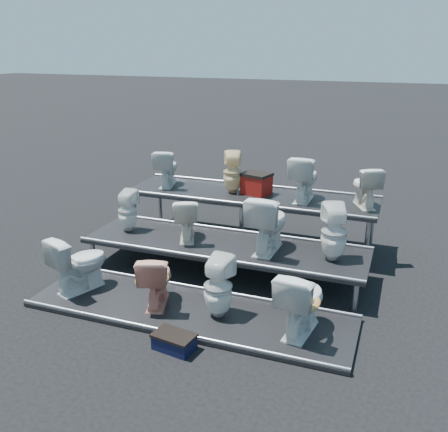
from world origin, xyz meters
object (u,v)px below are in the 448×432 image
(toilet_2, at_px, (218,287))
(step_stool, at_px, (174,343))
(toilet_6, at_px, (268,223))
(toilet_10, at_px, (304,178))
(red_crate, at_px, (256,185))
(toilet_3, at_px, (301,301))
(toilet_8, at_px, (167,168))
(toilet_4, at_px, (128,211))
(toilet_11, at_px, (365,186))
(toilet_7, at_px, (334,232))
(toilet_0, at_px, (79,263))
(toilet_1, at_px, (156,279))
(toilet_9, at_px, (233,172))
(toilet_5, at_px, (186,218))

(toilet_2, xyz_separation_m, step_stool, (-0.24, -0.77, -0.37))
(toilet_6, bearing_deg, toilet_10, -97.24)
(toilet_10, bearing_deg, red_crate, -3.12)
(toilet_3, height_order, toilet_8, toilet_8)
(toilet_4, bearing_deg, toilet_11, -160.23)
(toilet_4, bearing_deg, toilet_3, 156.09)
(toilet_10, xyz_separation_m, red_crate, (-0.81, 0.06, -0.21))
(toilet_3, bearing_deg, toilet_11, -90.73)
(toilet_6, bearing_deg, toilet_7, -177.32)
(toilet_3, xyz_separation_m, step_stool, (-1.27, -0.77, -0.38))
(toilet_4, relative_size, toilet_7, 0.83)
(toilet_2, height_order, toilet_11, toilet_11)
(toilet_6, relative_size, toilet_8, 1.29)
(toilet_6, relative_size, red_crate, 1.93)
(toilet_0, relative_size, red_crate, 1.83)
(toilet_10, height_order, red_crate, toilet_10)
(red_crate, bearing_deg, toilet_1, -84.53)
(toilet_2, bearing_deg, toilet_4, -26.93)
(toilet_0, xyz_separation_m, toilet_1, (1.17, 0.00, -0.04))
(toilet_2, relative_size, toilet_4, 1.20)
(toilet_8, bearing_deg, toilet_4, 75.12)
(toilet_8, height_order, step_stool, toilet_8)
(toilet_10, bearing_deg, toilet_9, 1.27)
(toilet_5, height_order, toilet_7, toilet_7)
(toilet_2, bearing_deg, toilet_3, -174.16)
(toilet_6, xyz_separation_m, toilet_10, (0.23, 1.30, 0.35))
(toilet_4, xyz_separation_m, toilet_8, (0.05, 1.30, 0.40))
(toilet_9, xyz_separation_m, toilet_11, (2.17, 0.00, -0.03))
(toilet_7, height_order, toilet_9, toilet_9)
(toilet_8, bearing_deg, toilet_3, 126.26)
(toilet_0, xyz_separation_m, toilet_6, (2.28, 1.30, 0.42))
(toilet_2, relative_size, toilet_11, 1.23)
(toilet_6, bearing_deg, toilet_1, 52.13)
(step_stool, bearing_deg, toilet_10, 86.85)
(toilet_1, xyz_separation_m, toilet_4, (-1.16, 1.30, 0.37))
(toilet_3, height_order, step_stool, toilet_3)
(toilet_9, bearing_deg, step_stool, 78.91)
(toilet_1, bearing_deg, toilet_7, -165.39)
(toilet_8, relative_size, red_crate, 1.50)
(toilet_5, relative_size, step_stool, 1.45)
(toilet_8, bearing_deg, toilet_10, 167.13)
(toilet_5, relative_size, toilet_10, 0.88)
(toilet_3, xyz_separation_m, toilet_9, (-1.77, 2.60, 0.75))
(toilet_2, height_order, toilet_4, toilet_4)
(toilet_6, relative_size, toilet_11, 1.31)
(toilet_6, distance_m, toilet_8, 2.60)
(toilet_10, height_order, step_stool, toilet_10)
(toilet_2, relative_size, toilet_10, 1.07)
(toilet_3, relative_size, toilet_11, 1.25)
(toilet_11, relative_size, step_stool, 1.43)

